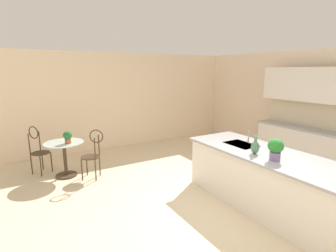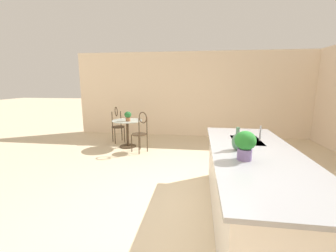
% 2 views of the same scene
% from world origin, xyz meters
% --- Properties ---
extents(ground_plane, '(40.00, 40.00, 0.00)m').
position_xyz_m(ground_plane, '(0.00, 0.00, 0.00)').
color(ground_plane, beige).
extents(wall_left_window, '(0.12, 7.80, 2.70)m').
position_xyz_m(wall_left_window, '(-4.26, 0.00, 1.35)').
color(wall_left_window, beige).
rests_on(wall_left_window, ground).
extents(kitchen_island, '(2.80, 1.06, 0.92)m').
position_xyz_m(kitchen_island, '(0.30, 0.85, 0.46)').
color(kitchen_island, white).
rests_on(kitchen_island, ground).
extents(bistro_table, '(0.80, 0.80, 0.74)m').
position_xyz_m(bistro_table, '(-2.67, -1.76, 0.45)').
color(bistro_table, '#3D2D1E').
rests_on(bistro_table, ground).
extents(chair_near_window, '(0.53, 0.53, 1.04)m').
position_xyz_m(chair_near_window, '(-2.25, -1.27, 0.57)').
color(chair_near_window, '#3D2D1E').
rests_on(chair_near_window, ground).
extents(chair_by_island, '(0.53, 0.53, 1.04)m').
position_xyz_m(chair_by_island, '(-3.15, -2.22, 0.57)').
color(chair_by_island, '#3D2D1E').
rests_on(chair_by_island, ground).
extents(sink_faucet, '(0.02, 0.02, 0.22)m').
position_xyz_m(sink_faucet, '(-0.25, 1.03, 1.03)').
color(sink_faucet, '#B2B5BA').
rests_on(sink_faucet, kitchen_island).
extents(potted_plant_on_table, '(0.18, 0.18, 0.25)m').
position_xyz_m(potted_plant_on_table, '(-2.55, -1.69, 0.89)').
color(potted_plant_on_table, '#9E603D').
rests_on(potted_plant_on_table, bistro_table).
extents(potted_plant_counter_near, '(0.22, 0.22, 0.32)m').
position_xyz_m(potted_plant_counter_near, '(0.60, 0.65, 1.10)').
color(potted_plant_counter_near, '#7A669E').
rests_on(potted_plant_counter_near, kitchen_island).
extents(vase_on_counter, '(0.13, 0.13, 0.29)m').
position_xyz_m(vase_on_counter, '(0.25, 0.63, 1.03)').
color(vase_on_counter, '#4C7A5B').
rests_on(vase_on_counter, kitchen_island).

